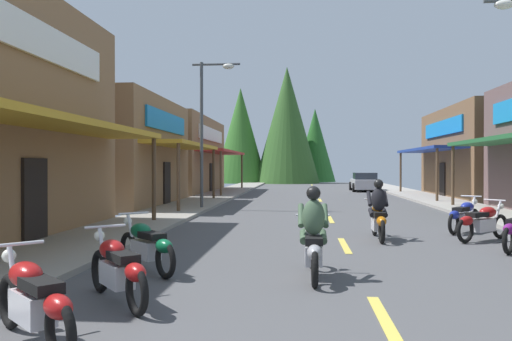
{
  "coord_description": "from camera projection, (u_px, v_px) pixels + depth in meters",
  "views": [
    {
      "loc": [
        -1.03,
        0.69,
        1.91
      ],
      "look_at": [
        -3.0,
        23.02,
        1.71
      ],
      "focal_mm": 36.14,
      "sensor_mm": 36.0,
      "label": 1
    }
  ],
  "objects": [
    {
      "name": "ground",
      "position": [
        326.0,
        212.0,
        22.05
      ],
      "size": [
        9.89,
        75.8,
        0.1
      ],
      "primitive_type": "cube",
      "color": "#4C4C4F"
    },
    {
      "name": "sidewalk_left",
      "position": [
        183.0,
        208.0,
        22.59
      ],
      "size": [
        2.56,
        75.8,
        0.12
      ],
      "primitive_type": "cube",
      "color": "gray",
      "rests_on": "ground"
    },
    {
      "name": "sidewalk_right",
      "position": [
        476.0,
        210.0,
        21.5
      ],
      "size": [
        2.56,
        75.8,
        0.12
      ],
      "primitive_type": "cube",
      "color": "#9E9991",
      "rests_on": "ground"
    },
    {
      "name": "centerline_dashes",
      "position": [
        322.0,
        203.0,
        26.2
      ],
      "size": [
        0.16,
        52.83,
        0.01
      ],
      "color": "#E0C64C",
      "rests_on": "ground"
    },
    {
      "name": "storefront_left_middle",
      "position": [
        89.0,
        152.0,
        25.03
      ],
      "size": [
        9.49,
        9.6,
        5.15
      ],
      "color": "olive",
      "rests_on": "ground"
    },
    {
      "name": "storefront_left_far",
      "position": [
        157.0,
        156.0,
        37.18
      ],
      "size": [
        9.75,
        12.72,
        5.32
      ],
      "color": "olive",
      "rests_on": "ground"
    },
    {
      "name": "storefront_right_far",
      "position": [
        495.0,
        153.0,
        30.83
      ],
      "size": [
        7.98,
        11.28,
        5.39
      ],
      "color": "brown",
      "rests_on": "ground"
    },
    {
      "name": "streetlamp_left",
      "position": [
        209.0,
        114.0,
        22.25
      ],
      "size": [
        2.08,
        0.3,
        6.4
      ],
      "color": "#474C51",
      "rests_on": "ground"
    },
    {
      "name": "motorcycle_parked_right_5",
      "position": [
        483.0,
        222.0,
        13.09
      ],
      "size": [
        1.74,
        1.41,
        1.04
      ],
      "rotation": [
        0.0,
        0.0,
        0.67
      ],
      "color": "black",
      "rests_on": "ground"
    },
    {
      "name": "motorcycle_parked_right_6",
      "position": [
        464.0,
        215.0,
        14.75
      ],
      "size": [
        1.41,
        1.74,
        1.04
      ],
      "rotation": [
        0.0,
        0.0,
        0.9
      ],
      "color": "black",
      "rests_on": "ground"
    },
    {
      "name": "motorcycle_parked_left_1",
      "position": [
        33.0,
        300.0,
        5.46
      ],
      "size": [
        1.64,
        1.52,
        1.04
      ],
      "rotation": [
        0.0,
        0.0,
        2.4
      ],
      "color": "black",
      "rests_on": "ground"
    },
    {
      "name": "motorcycle_parked_left_2",
      "position": [
        118.0,
        268.0,
        7.12
      ],
      "size": [
        1.43,
        1.72,
        1.04
      ],
      "rotation": [
        0.0,
        0.0,
        2.26
      ],
      "color": "black",
      "rests_on": "ground"
    },
    {
      "name": "motorcycle_parked_left_3",
      "position": [
        146.0,
        245.0,
        9.25
      ],
      "size": [
        1.53,
        1.64,
        1.04
      ],
      "rotation": [
        0.0,
        0.0,
        2.32
      ],
      "color": "black",
      "rests_on": "ground"
    },
    {
      "name": "rider_cruising_lead",
      "position": [
        313.0,
        240.0,
        8.73
      ],
      "size": [
        0.6,
        2.14,
        1.57
      ],
      "rotation": [
        0.0,
        0.0,
        1.58
      ],
      "color": "black",
      "rests_on": "ground"
    },
    {
      "name": "rider_cruising_trailing",
      "position": [
        378.0,
        214.0,
        13.29
      ],
      "size": [
        0.6,
        2.14,
        1.57
      ],
      "rotation": [
        0.0,
        0.0,
        1.55
      ],
      "color": "black",
      "rests_on": "ground"
    },
    {
      "name": "parked_car_curbside",
      "position": [
        365.0,
        182.0,
        39.0
      ],
      "size": [
        2.11,
        4.32,
        1.4
      ],
      "rotation": [
        0.0,
        0.0,
        1.56
      ],
      "color": "silver",
      "rests_on": "ground"
    },
    {
      "name": "treeline_backdrop",
      "position": [
        281.0,
        133.0,
        59.19
      ],
      "size": [
        14.03,
        11.4,
        13.04
      ],
      "color": "#255F23",
      "rests_on": "ground"
    }
  ]
}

